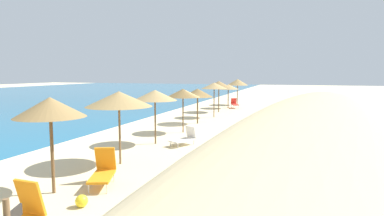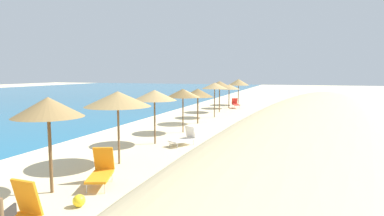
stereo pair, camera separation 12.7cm
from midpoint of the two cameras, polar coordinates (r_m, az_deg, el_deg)
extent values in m
plane|color=beige|center=(20.68, 0.62, -3.73)|extent=(160.00, 160.00, 0.00)
ellipsoid|color=#C9B586|center=(19.70, 20.58, -1.95)|extent=(49.78, 11.30, 1.81)
cylinder|color=brown|center=(10.56, -22.93, -7.12)|extent=(0.10, 0.10, 2.41)
cone|color=olive|center=(10.35, -23.24, 0.15)|extent=(2.03, 2.03, 0.58)
cylinder|color=brown|center=(13.09, -12.28, -4.31)|extent=(0.08, 0.08, 2.39)
cone|color=#9E7F4C|center=(12.92, -12.41, 1.54)|extent=(2.55, 2.55, 0.59)
cylinder|color=brown|center=(16.49, -6.22, -2.20)|extent=(0.08, 0.08, 2.32)
cone|color=tan|center=(16.36, -6.27, 2.22)|extent=(2.20, 2.20, 0.52)
cylinder|color=brown|center=(19.55, -1.39, -0.98)|extent=(0.07, 0.07, 2.25)
cone|color=olive|center=(19.44, -1.39, 2.60)|extent=(2.01, 2.01, 0.50)
cylinder|color=brown|center=(23.00, 1.16, -0.21)|extent=(0.10, 0.10, 2.01)
cone|color=olive|center=(22.90, 1.16, 2.64)|extent=(2.16, 2.16, 0.59)
cylinder|color=brown|center=(26.26, 4.04, 1.02)|extent=(0.07, 0.07, 2.43)
cone|color=tan|center=(26.17, 4.06, 3.87)|extent=(2.06, 2.06, 0.48)
cylinder|color=brown|center=(29.84, 4.87, 1.58)|extent=(0.09, 0.09, 2.38)
cone|color=olive|center=(29.77, 4.89, 4.11)|extent=(2.25, 2.25, 0.57)
cylinder|color=brown|center=(33.19, 6.50, 1.73)|extent=(0.09, 0.09, 2.05)
cone|color=tan|center=(33.12, 6.53, 3.66)|extent=(2.12, 2.12, 0.49)
cylinder|color=brown|center=(36.73, 8.09, 2.33)|extent=(0.08, 0.08, 2.31)
cone|color=#9E7F4C|center=(36.67, 8.12, 4.43)|extent=(2.33, 2.33, 0.69)
cube|color=red|center=(33.23, 7.68, 0.59)|extent=(1.46, 1.04, 0.07)
cube|color=red|center=(33.82, 7.46, 1.21)|extent=(0.46, 0.62, 0.59)
cylinder|color=silver|center=(32.64, 7.47, 0.14)|extent=(0.04, 0.04, 0.34)
cylinder|color=silver|center=(32.75, 8.29, 0.14)|extent=(0.04, 0.04, 0.34)
cylinder|color=silver|center=(33.76, 7.07, 0.34)|extent=(0.04, 0.04, 0.34)
cylinder|color=silver|center=(33.86, 7.87, 0.34)|extent=(0.04, 0.04, 0.34)
cube|color=white|center=(16.11, -1.56, -5.55)|extent=(1.41, 1.11, 0.07)
cube|color=white|center=(16.46, -0.06, -4.19)|extent=(0.44, 0.63, 0.62)
cylinder|color=silver|center=(15.97, -3.61, -6.24)|extent=(0.04, 0.04, 0.24)
cylinder|color=silver|center=(15.60, -2.34, -6.53)|extent=(0.04, 0.04, 0.24)
cylinder|color=silver|center=(16.69, -0.82, -5.69)|extent=(0.04, 0.04, 0.24)
cylinder|color=silver|center=(16.33, 0.45, -5.95)|extent=(0.04, 0.04, 0.24)
cube|color=orange|center=(8.52, -26.18, -13.64)|extent=(0.30, 0.68, 0.85)
cube|color=orange|center=(10.78, -15.27, -11.35)|extent=(1.40, 1.04, 0.07)
cube|color=orange|center=(11.22, -14.65, -8.43)|extent=(0.52, 0.70, 0.81)
cylinder|color=silver|center=(10.41, -17.40, -13.13)|extent=(0.04, 0.04, 0.30)
cylinder|color=silver|center=(10.29, -14.43, -13.28)|extent=(0.04, 0.04, 0.30)
cylinder|color=silver|center=(11.40, -15.98, -11.39)|extent=(0.04, 0.04, 0.30)
cylinder|color=silver|center=(11.28, -13.27, -11.49)|extent=(0.04, 0.04, 0.30)
sphere|color=yellow|center=(9.52, -18.53, -14.92)|extent=(0.33, 0.33, 0.33)
camera|label=1|loc=(0.06, -89.82, 0.02)|focal=30.92mm
camera|label=2|loc=(0.06, 90.18, -0.02)|focal=30.92mm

